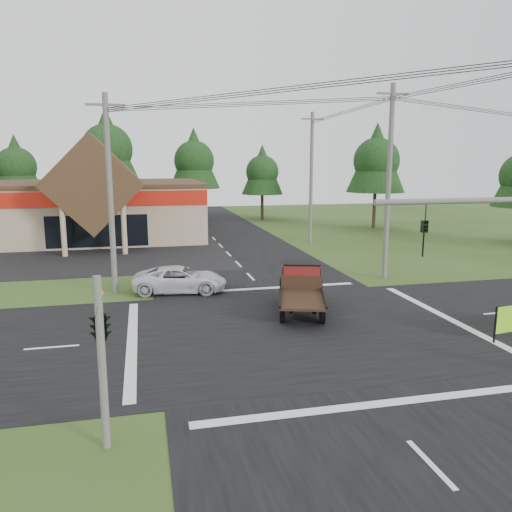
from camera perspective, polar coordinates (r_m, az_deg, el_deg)
name	(u,v)px	position (r m, az deg, el deg)	size (l,w,h in m)	color
ground	(300,329)	(21.65, 5.07, -8.29)	(120.00, 120.00, 0.00)	#314217
road_ns	(300,329)	(21.65, 5.07, -8.26)	(12.00, 120.00, 0.02)	black
road_ew	(300,329)	(21.65, 5.07, -8.26)	(120.00, 12.00, 0.02)	black
parking_apron	(38,259)	(39.82, -23.68, -0.35)	(28.00, 14.00, 0.02)	black
cvs_building	(38,209)	(50.08, -23.65, 4.95)	(30.40, 18.20, 9.19)	tan
traffic_signal_corner	(99,310)	(12.68, -17.46, -5.88)	(0.53, 2.48, 4.40)	#595651
utility_pole_nw	(110,194)	(27.55, -16.33, 6.86)	(2.00, 0.30, 10.50)	#595651
utility_pole_ne	(389,181)	(31.02, 14.92, 8.25)	(2.00, 0.30, 11.50)	#595651
utility_pole_n	(311,177)	(43.90, 6.33, 8.96)	(2.00, 0.30, 11.20)	#595651
tree_row_b	(16,165)	(62.94, -25.75, 9.38)	(5.60, 5.60, 10.10)	#332316
tree_row_c	(107,147)	(60.58, -16.67, 11.88)	(7.28, 7.28, 13.13)	#332316
tree_row_d	(194,159)	(61.79, -7.09, 10.96)	(6.16, 6.16, 11.11)	#332316
tree_row_e	(262,170)	(61.18, 0.72, 9.78)	(5.04, 5.04, 9.09)	#332316
tree_side_ne	(376,158)	(55.14, 13.60, 10.78)	(6.16, 6.16, 11.11)	#332316
antique_flatbed_truck	(302,289)	(23.64, 5.25, -3.81)	(2.06, 5.38, 2.25)	#611A0D
white_pickup	(180,279)	(27.64, -8.68, -2.65)	(2.33, 5.06, 1.41)	silver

